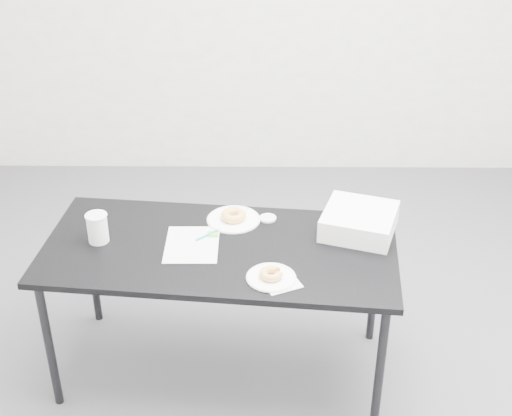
{
  "coord_description": "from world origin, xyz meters",
  "views": [
    {
      "loc": [
        0.01,
        -2.84,
        2.46
      ],
      "look_at": [
        -0.02,
        0.02,
        0.79
      ],
      "focal_mm": 50.0,
      "sensor_mm": 36.0,
      "label": 1
    }
  ],
  "objects_px": {
    "table": "(220,257)",
    "plate_near": "(271,277)",
    "pen": "(208,235)",
    "donut_near": "(271,274)",
    "donut_far": "(233,215)",
    "coffee_cup": "(98,228)",
    "bakery_box": "(359,221)",
    "plate_far": "(234,220)",
    "scorecard": "(192,244)"
  },
  "relations": [
    {
      "from": "plate_far",
      "to": "bakery_box",
      "type": "height_order",
      "value": "bakery_box"
    },
    {
      "from": "plate_near",
      "to": "coffee_cup",
      "type": "height_order",
      "value": "coffee_cup"
    },
    {
      "from": "scorecard",
      "to": "plate_near",
      "type": "distance_m",
      "value": 0.43
    },
    {
      "from": "scorecard",
      "to": "donut_far",
      "type": "relative_size",
      "value": 2.54
    },
    {
      "from": "plate_near",
      "to": "donut_near",
      "type": "height_order",
      "value": "donut_near"
    },
    {
      "from": "plate_near",
      "to": "plate_far",
      "type": "xyz_separation_m",
      "value": [
        -0.17,
        0.47,
        -0.0
      ]
    },
    {
      "from": "donut_far",
      "to": "coffee_cup",
      "type": "height_order",
      "value": "coffee_cup"
    },
    {
      "from": "table",
      "to": "scorecard",
      "type": "distance_m",
      "value": 0.14
    },
    {
      "from": "plate_far",
      "to": "coffee_cup",
      "type": "relative_size",
      "value": 1.82
    },
    {
      "from": "table",
      "to": "plate_near",
      "type": "distance_m",
      "value": 0.34
    },
    {
      "from": "donut_far",
      "to": "bakery_box",
      "type": "height_order",
      "value": "bakery_box"
    },
    {
      "from": "pen",
      "to": "plate_near",
      "type": "bearing_deg",
      "value": -92.66
    },
    {
      "from": "plate_near",
      "to": "donut_far",
      "type": "distance_m",
      "value": 0.5
    },
    {
      "from": "plate_near",
      "to": "plate_far",
      "type": "relative_size",
      "value": 0.83
    },
    {
      "from": "pen",
      "to": "donut_near",
      "type": "bearing_deg",
      "value": -92.66
    },
    {
      "from": "plate_far",
      "to": "bakery_box",
      "type": "distance_m",
      "value": 0.59
    },
    {
      "from": "plate_far",
      "to": "donut_far",
      "type": "relative_size",
      "value": 2.13
    },
    {
      "from": "plate_far",
      "to": "donut_far",
      "type": "height_order",
      "value": "donut_far"
    },
    {
      "from": "scorecard",
      "to": "plate_far",
      "type": "relative_size",
      "value": 1.19
    },
    {
      "from": "table",
      "to": "pen",
      "type": "relative_size",
      "value": 11.75
    },
    {
      "from": "plate_far",
      "to": "bakery_box",
      "type": "relative_size",
      "value": 0.8
    },
    {
      "from": "pen",
      "to": "plate_near",
      "type": "relative_size",
      "value": 0.67
    },
    {
      "from": "scorecard",
      "to": "plate_far",
      "type": "xyz_separation_m",
      "value": [
        0.18,
        0.21,
        0.0
      ]
    },
    {
      "from": "table",
      "to": "donut_near",
      "type": "height_order",
      "value": "donut_near"
    },
    {
      "from": "bakery_box",
      "to": "donut_far",
      "type": "bearing_deg",
      "value": -170.65
    },
    {
      "from": "donut_near",
      "to": "plate_far",
      "type": "bearing_deg",
      "value": 110.35
    },
    {
      "from": "coffee_cup",
      "to": "donut_far",
      "type": "bearing_deg",
      "value": 17.3
    },
    {
      "from": "table",
      "to": "plate_near",
      "type": "xyz_separation_m",
      "value": [
        0.23,
        -0.24,
        0.06
      ]
    },
    {
      "from": "scorecard",
      "to": "pen",
      "type": "height_order",
      "value": "pen"
    },
    {
      "from": "plate_far",
      "to": "table",
      "type": "bearing_deg",
      "value": -103.39
    },
    {
      "from": "plate_near",
      "to": "coffee_cup",
      "type": "distance_m",
      "value": 0.82
    },
    {
      "from": "table",
      "to": "plate_near",
      "type": "relative_size",
      "value": 7.86
    },
    {
      "from": "plate_near",
      "to": "donut_near",
      "type": "bearing_deg",
      "value": 0.0
    },
    {
      "from": "plate_near",
      "to": "donut_far",
      "type": "relative_size",
      "value": 1.76
    },
    {
      "from": "donut_near",
      "to": "donut_far",
      "type": "height_order",
      "value": "donut_far"
    },
    {
      "from": "coffee_cup",
      "to": "plate_far",
      "type": "bearing_deg",
      "value": 17.3
    },
    {
      "from": "coffee_cup",
      "to": "bakery_box",
      "type": "distance_m",
      "value": 1.18
    },
    {
      "from": "scorecard",
      "to": "coffee_cup",
      "type": "distance_m",
      "value": 0.43
    },
    {
      "from": "plate_near",
      "to": "donut_near",
      "type": "relative_size",
      "value": 2.13
    },
    {
      "from": "donut_far",
      "to": "coffee_cup",
      "type": "xyz_separation_m",
      "value": [
        -0.6,
        -0.19,
        0.04
      ]
    },
    {
      "from": "bakery_box",
      "to": "plate_near",
      "type": "bearing_deg",
      "value": -118.92
    },
    {
      "from": "donut_near",
      "to": "plate_near",
      "type": "bearing_deg",
      "value": 0.0
    },
    {
      "from": "plate_near",
      "to": "bakery_box",
      "type": "distance_m",
      "value": 0.56
    },
    {
      "from": "table",
      "to": "scorecard",
      "type": "relative_size",
      "value": 5.45
    },
    {
      "from": "plate_far",
      "to": "plate_near",
      "type": "bearing_deg",
      "value": -69.65
    },
    {
      "from": "table",
      "to": "plate_far",
      "type": "distance_m",
      "value": 0.24
    },
    {
      "from": "table",
      "to": "bakery_box",
      "type": "xyz_separation_m",
      "value": [
        0.63,
        0.14,
        0.11
      ]
    },
    {
      "from": "scorecard",
      "to": "bakery_box",
      "type": "height_order",
      "value": "bakery_box"
    },
    {
      "from": "plate_near",
      "to": "plate_far",
      "type": "height_order",
      "value": "plate_near"
    },
    {
      "from": "table",
      "to": "donut_far",
      "type": "relative_size",
      "value": 13.84
    }
  ]
}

